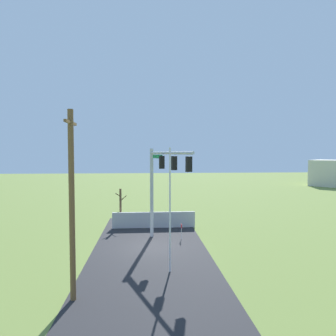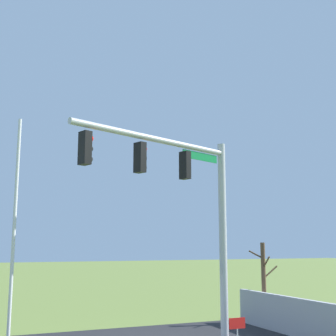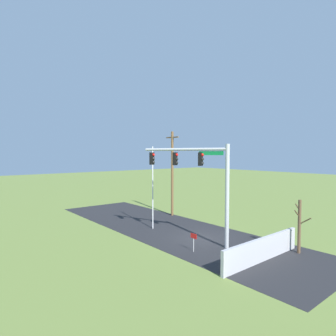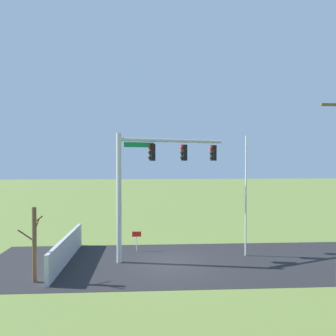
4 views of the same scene
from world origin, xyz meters
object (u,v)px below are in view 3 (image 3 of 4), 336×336
flagpole (153,188)px  utility_pole (172,172)px  bare_tree (299,226)px  open_sign (194,238)px  signal_mast (201,174)px

flagpole → utility_pole: 5.68m
flagpole → bare_tree: (11.02, 3.71, -1.74)m
open_sign → flagpole: bearing=167.6°
flagpole → bare_tree: flagpole is taller
open_sign → signal_mast: bearing=119.0°
signal_mast → flagpole: (-5.58, -0.20, -1.52)m
flagpole → utility_pole: size_ratio=0.81×
bare_tree → flagpole: bearing=-161.4°
utility_pole → open_sign: utility_pole is taller
flagpole → open_sign: (6.47, -1.42, -2.65)m
signal_mast → bare_tree: 7.25m
signal_mast → flagpole: size_ratio=1.01×
flagpole → bare_tree: size_ratio=2.03×
flagpole → open_sign: size_ratio=5.83×
signal_mast → flagpole: bearing=-178.0°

